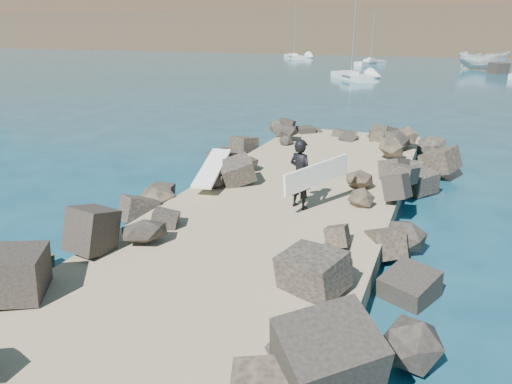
# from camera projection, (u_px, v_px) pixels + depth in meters

# --- Properties ---
(ground) EXTENTS (800.00, 800.00, 0.00)m
(ground) POSITION_uv_depth(u_px,v_px,m) (270.00, 233.00, 12.26)
(ground) COLOR #0F384C
(ground) RESTS_ON ground
(jetty) EXTENTS (6.00, 26.00, 0.60)m
(jetty) POSITION_uv_depth(u_px,v_px,m) (239.00, 255.00, 10.43)
(jetty) COLOR #8C7759
(jetty) RESTS_ON ground
(riprap_left) EXTENTS (2.60, 22.00, 1.00)m
(riprap_left) POSITION_uv_depth(u_px,v_px,m) (146.00, 220.00, 11.85)
(riprap_left) COLOR black
(riprap_left) RESTS_ON ground
(riprap_right) EXTENTS (2.60, 22.00, 1.00)m
(riprap_right) POSITION_uv_depth(u_px,v_px,m) (372.00, 261.00, 9.74)
(riprap_right) COLOR black
(riprap_right) RESTS_ON ground
(surfboard_resting) EXTENTS (1.11, 2.52, 0.08)m
(surfboard_resting) POSITION_uv_depth(u_px,v_px,m) (212.00, 171.00, 14.06)
(surfboard_resting) COLOR white
(surfboard_resting) RESTS_ON riprap_left
(boat_imported) EXTENTS (6.97, 4.63, 2.52)m
(boat_imported) POSITION_uv_depth(u_px,v_px,m) (483.00, 60.00, 61.34)
(boat_imported) COLOR silver
(boat_imported) RESTS_ON ground
(surfer_with_board) EXTENTS (1.43, 2.11, 1.89)m
(surfer_with_board) POSITION_uv_depth(u_px,v_px,m) (303.00, 174.00, 12.06)
(surfer_with_board) COLOR black
(surfer_with_board) RESTS_ON jetty
(sailboat_e) EXTENTS (6.10, 7.74, 9.72)m
(sailboat_e) POSITION_uv_depth(u_px,v_px,m) (294.00, 57.00, 86.19)
(sailboat_e) COLOR silver
(sailboat_e) RESTS_ON ground
(sailboat_a) EXTENTS (5.66, 6.65, 8.66)m
(sailboat_a) POSITION_uv_depth(u_px,v_px,m) (351.00, 76.00, 49.86)
(sailboat_a) COLOR silver
(sailboat_a) RESTS_ON ground
(sailboat_b) EXTENTS (4.02, 6.50, 7.89)m
(sailboat_b) POSITION_uv_depth(u_px,v_px,m) (370.00, 63.00, 69.69)
(sailboat_b) COLOR silver
(sailboat_b) RESTS_ON ground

